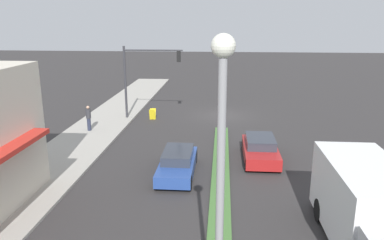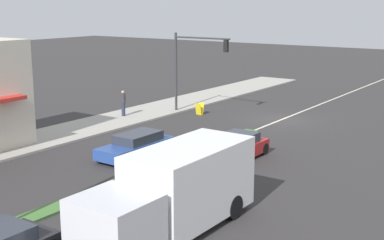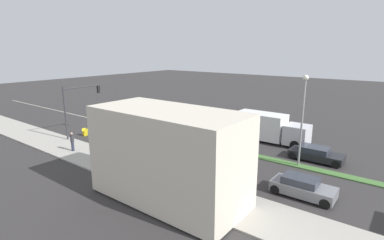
{
  "view_description": "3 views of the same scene",
  "coord_description": "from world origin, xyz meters",
  "px_view_note": "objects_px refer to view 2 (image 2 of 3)",
  "views": [
    {
      "loc": [
        0.0,
        30.1,
        7.7
      ],
      "look_at": [
        1.78,
        8.55,
        1.85
      ],
      "focal_mm": 35.0,
      "sensor_mm": 36.0,
      "label": 1
    },
    {
      "loc": [
        -15.43,
        32.47,
        7.75
      ],
      "look_at": [
        -0.28,
        10.91,
        1.98
      ],
      "focal_mm": 50.0,
      "sensor_mm": 36.0,
      "label": 2
    },
    {
      "loc": [
        23.62,
        30.5,
        9.4
      ],
      "look_at": [
        0.06,
        12.52,
        2.34
      ],
      "focal_mm": 28.0,
      "sensor_mm": 36.0,
      "label": 3
    }
  ],
  "objects_px": {
    "delivery_truck": "(175,191)",
    "hatchback_red": "(234,148)",
    "warning_aframe_sign": "(200,109)",
    "traffic_signal_main": "(192,59)",
    "coupe_blue": "(136,145)",
    "pedestrian": "(123,103)"
  },
  "relations": [
    {
      "from": "warning_aframe_sign",
      "to": "pedestrian",
      "type": "bearing_deg",
      "value": 44.99
    },
    {
      "from": "pedestrian",
      "to": "hatchback_red",
      "type": "height_order",
      "value": "pedestrian"
    },
    {
      "from": "pedestrian",
      "to": "warning_aframe_sign",
      "type": "xyz_separation_m",
      "value": [
        -3.8,
        -3.79,
        -0.63
      ]
    },
    {
      "from": "warning_aframe_sign",
      "to": "delivery_truck",
      "type": "height_order",
      "value": "delivery_truck"
    },
    {
      "from": "traffic_signal_main",
      "to": "coupe_blue",
      "type": "bearing_deg",
      "value": 110.3
    },
    {
      "from": "delivery_truck",
      "to": "hatchback_red",
      "type": "bearing_deg",
      "value": -72.21
    },
    {
      "from": "traffic_signal_main",
      "to": "hatchback_red",
      "type": "bearing_deg",
      "value": 135.53
    },
    {
      "from": "pedestrian",
      "to": "coupe_blue",
      "type": "distance_m",
      "value": 9.82
    },
    {
      "from": "warning_aframe_sign",
      "to": "delivery_truck",
      "type": "distance_m",
      "value": 19.9
    },
    {
      "from": "warning_aframe_sign",
      "to": "delivery_truck",
      "type": "relative_size",
      "value": 0.11
    },
    {
      "from": "pedestrian",
      "to": "warning_aframe_sign",
      "type": "height_order",
      "value": "pedestrian"
    },
    {
      "from": "traffic_signal_main",
      "to": "pedestrian",
      "type": "relative_size",
      "value": 3.15
    },
    {
      "from": "pedestrian",
      "to": "hatchback_red",
      "type": "relative_size",
      "value": 0.42
    },
    {
      "from": "warning_aframe_sign",
      "to": "delivery_truck",
      "type": "bearing_deg",
      "value": 121.82
    },
    {
      "from": "hatchback_red",
      "to": "traffic_signal_main",
      "type": "bearing_deg",
      "value": -44.47
    },
    {
      "from": "pedestrian",
      "to": "delivery_truck",
      "type": "xyz_separation_m",
      "value": [
        -14.27,
        13.09,
        0.41
      ]
    },
    {
      "from": "pedestrian",
      "to": "delivery_truck",
      "type": "distance_m",
      "value": 19.37
    },
    {
      "from": "delivery_truck",
      "to": "coupe_blue",
      "type": "distance_m",
      "value": 9.6
    },
    {
      "from": "pedestrian",
      "to": "warning_aframe_sign",
      "type": "bearing_deg",
      "value": -135.01
    },
    {
      "from": "warning_aframe_sign",
      "to": "hatchback_red",
      "type": "relative_size",
      "value": 0.2
    },
    {
      "from": "traffic_signal_main",
      "to": "coupe_blue",
      "type": "relative_size",
      "value": 1.27
    },
    {
      "from": "delivery_truck",
      "to": "hatchback_red",
      "type": "distance_m",
      "value": 9.2
    }
  ]
}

